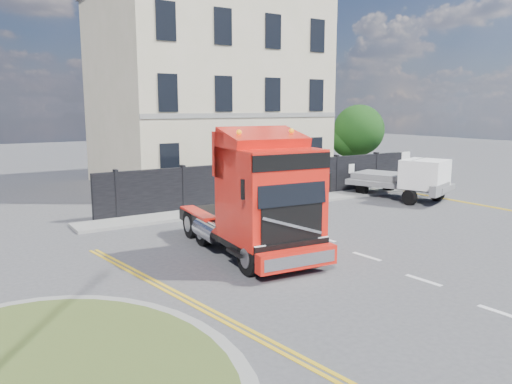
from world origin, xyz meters
TOP-DOWN VIEW (x-y plane):
  - ground at (0.00, 0.00)m, footprint 120.00×120.00m
  - hoarding_fence at (6.55, 9.00)m, footprint 18.80×0.25m
  - georgian_building at (6.00, 16.50)m, footprint 12.30×10.30m
  - tree at (14.38, 12.10)m, footprint 3.20×3.20m
  - pavement_far at (6.00, 8.10)m, footprint 20.00×1.60m
  - truck at (0.11, 1.39)m, footprint 2.98×6.69m
  - flatbed_pickup at (11.73, 5.17)m, footprint 3.60×5.56m

SIDE VIEW (x-z plane):
  - ground at x=0.00m, z-range 0.00..0.00m
  - pavement_far at x=6.00m, z-range 0.00..0.12m
  - hoarding_fence at x=6.55m, z-range 0.00..2.00m
  - flatbed_pickup at x=11.73m, z-range 0.08..2.20m
  - truck at x=0.11m, z-range -0.20..3.69m
  - tree at x=14.38m, z-range 0.65..5.45m
  - georgian_building at x=6.00m, z-range -0.63..12.17m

